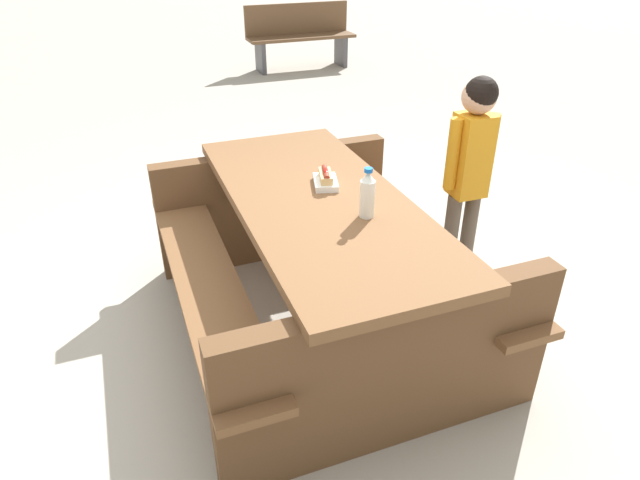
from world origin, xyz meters
The scene contains 6 objects.
ground_plane centered at (0.00, 0.00, 0.00)m, with size 30.00×30.00×0.00m, color #ADA599.
picnic_table centered at (0.00, 0.00, 0.44)m, with size 1.97×1.63×0.75m.
soda_bottle centered at (-0.22, -0.15, 0.85)m, with size 0.07×0.07×0.22m.
hotdog_tray centered at (0.13, -0.06, 0.78)m, with size 0.19×0.13×0.08m.
child_in_coat centered at (0.29, -0.90, 0.76)m, with size 0.19×0.29×1.19m.
park_bench_near centered at (5.76, -1.05, 0.45)m, with size 0.61×1.54×0.85m.
Camera 1 is at (-2.26, 0.53, 1.87)m, focal length 31.30 mm.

